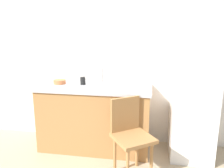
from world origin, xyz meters
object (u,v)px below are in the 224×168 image
Objects in this scene: refrigerator at (192,104)px; cup_black at (83,81)px; terracotta_bowl at (60,82)px; chair at (130,133)px; dish_tray at (123,86)px; cup_white at (95,83)px.

refrigerator is 1.49m from cup_black.
chair is at bearing -29.18° from terracotta_bowl.
refrigerator is 13.32× the size of cup_black.
terracotta_bowl is (-1.06, 0.59, 0.43)m from chair.
refrigerator reaches higher than cup_black.
dish_tray is 0.38m from cup_white.
refrigerator is 1.60× the size of chair.
dish_tray is at bearing -5.35° from terracotta_bowl.
chair is 0.85m from cup_white.
cup_black is (-0.73, 0.61, 0.45)m from chair.
refrigerator is at bearing -2.33° from cup_black.
dish_tray is (-0.89, -0.04, 0.21)m from refrigerator.
chair is 1.29m from terracotta_bowl.
cup_black is at bearing 170.30° from dish_tray.
terracotta_bowl is 0.34m from cup_black.
chair is 8.30× the size of cup_black.
dish_tray is 1.62× the size of terracotta_bowl.
refrigerator is at bearing -1.49° from terracotta_bowl.
cup_white is (-0.53, 0.50, 0.45)m from chair.
dish_tray is (-0.15, 0.51, 0.42)m from chair.
cup_white is at bearing -9.67° from terracotta_bowl.
terracotta_bowl is at bearing -177.81° from cup_black.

